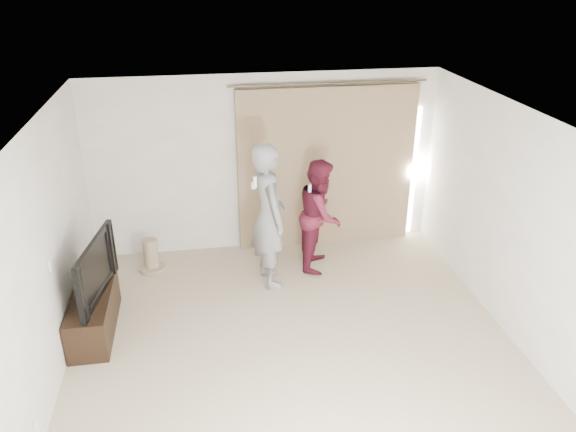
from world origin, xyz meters
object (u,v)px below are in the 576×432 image
object	(u,v)px
person_man	(269,216)
person_woman	(320,214)
tv_console	(94,313)
tv	(86,269)

from	to	relation	value
person_man	person_woman	size ratio (longest dim) A/B	1.24
tv_console	tv	xyz separation A→B (m)	(0.00, 0.00, 0.59)
tv	person_man	bearing A→B (deg)	-60.53
tv	person_woman	bearing A→B (deg)	-59.47
person_man	tv_console	bearing A→B (deg)	-160.60
tv_console	person_woman	distance (m)	3.18
tv_console	person_man	bearing A→B (deg)	19.40
tv	person_man	xyz separation A→B (m)	(2.18, 0.77, 0.15)
person_man	person_woman	world-z (taller)	person_man
tv_console	tv	distance (m)	0.59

